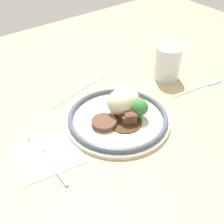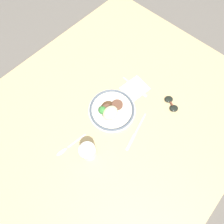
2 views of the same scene
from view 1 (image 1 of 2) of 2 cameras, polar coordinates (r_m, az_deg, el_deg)
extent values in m
plane|color=#5B5651|center=(0.81, 2.45, -2.29)|extent=(8.00, 8.00, 0.00)
cube|color=tan|center=(0.80, 2.48, -1.28)|extent=(1.58, 1.27, 0.04)
cube|color=white|center=(0.69, -11.61, -7.81)|extent=(0.15, 0.14, 0.00)
cylinder|color=silver|center=(0.76, 1.07, -1.58)|extent=(0.25, 0.25, 0.01)
torus|color=#4C5666|center=(0.75, 1.08, -0.93)|extent=(0.24, 0.24, 0.01)
ellipsoid|color=beige|center=(0.76, 2.10, 2.00)|extent=(0.09, 0.07, 0.06)
cylinder|color=brown|center=(0.73, -1.48, -1.96)|extent=(0.06, 0.06, 0.01)
cylinder|color=#472D19|center=(0.74, 2.42, -1.92)|extent=(0.08, 0.08, 0.00)
cube|color=brown|center=(0.74, 3.35, -1.02)|extent=(0.04, 0.04, 0.03)
cube|color=brown|center=(0.74, 3.42, -0.67)|extent=(0.04, 0.04, 0.03)
cube|color=brown|center=(0.74, 2.82, -1.42)|extent=(0.03, 0.03, 0.02)
cube|color=brown|center=(0.75, 2.00, -0.39)|extent=(0.03, 0.03, 0.02)
cylinder|color=#669E51|center=(0.76, 4.95, -0.55)|extent=(0.01, 0.01, 0.01)
sphere|color=#387F38|center=(0.75, 5.04, 0.83)|extent=(0.04, 0.04, 0.04)
cylinder|color=#669E51|center=(0.76, 4.21, -0.72)|extent=(0.01, 0.01, 0.01)
sphere|color=#387F38|center=(0.74, 4.28, 0.38)|extent=(0.03, 0.03, 0.03)
cylinder|color=#669E51|center=(0.76, 4.84, -0.46)|extent=(0.01, 0.01, 0.01)
sphere|color=#387F38|center=(0.75, 4.93, 0.87)|extent=(0.04, 0.04, 0.04)
cylinder|color=orange|center=(0.92, 10.11, 8.45)|extent=(0.07, 0.07, 0.08)
cylinder|color=silver|center=(0.92, 10.16, 8.87)|extent=(0.07, 0.07, 0.10)
cube|color=silver|center=(0.66, -10.45, -10.08)|extent=(0.01, 0.11, 0.00)
cube|color=silver|center=(0.72, -13.74, -5.55)|extent=(0.02, 0.07, 0.00)
cube|color=silver|center=(0.85, -8.11, 2.55)|extent=(0.13, 0.04, 0.00)
cube|color=silver|center=(0.91, -3.27, 5.68)|extent=(0.10, 0.03, 0.00)
cube|color=silver|center=(0.90, 14.06, 3.80)|extent=(0.11, 0.02, 0.00)
ellipsoid|color=silver|center=(0.95, 18.16, 5.21)|extent=(0.06, 0.03, 0.01)
camera|label=2|loc=(1.03, 8.27, 59.63)|focal=28.00mm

